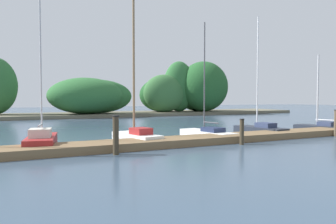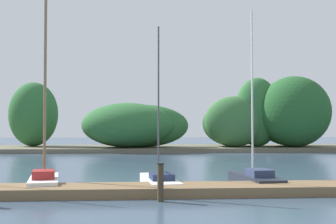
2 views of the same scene
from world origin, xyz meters
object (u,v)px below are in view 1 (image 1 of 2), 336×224
Objects in this scene: sailboat_5 at (319,127)px; mooring_piling_2 at (242,132)px; sailboat_3 at (206,132)px; mooring_piling_1 at (116,135)px; sailboat_1 at (42,140)px; mooring_piling_3 at (336,123)px; sailboat_2 at (136,134)px; sailboat_4 at (259,129)px.

sailboat_5 reaches higher than mooring_piling_2.
sailboat_3 reaches higher than sailboat_5.
mooring_piling_1 is at bearing 110.35° from sailboat_3.
sailboat_3 is 7.24m from mooring_piling_1.
mooring_piling_3 is at bearing -88.79° from sailboat_1.
sailboat_5 is at bearing 16.60° from mooring_piling_2.
sailboat_3 is at bearing 88.02° from mooring_piling_2.
sailboat_2 reaches higher than sailboat_3.
mooring_piling_2 is 7.19m from mooring_piling_3.
sailboat_4 is 5.23m from mooring_piling_2.
sailboat_3 is 1.28× the size of sailboat_5.
mooring_piling_1 is at bearing 87.60° from sailboat_5.
sailboat_1 is 4.41m from sailboat_2.
sailboat_5 is 9.16m from mooring_piling_2.
sailboat_3 is at bearing -77.00° from sailboat_1.
sailboat_1 is at bearing 85.42° from sailboat_3.
sailboat_5 is at bearing -101.63° from sailboat_2.
sailboat_1 reaches higher than sailboat_5.
sailboat_2 is 3.44m from mooring_piling_1.
mooring_piling_2 is (4.40, -2.85, 0.17)m from sailboat_2.
sailboat_2 reaches higher than mooring_piling_3.
sailboat_3 is (8.92, 0.32, -0.11)m from sailboat_1.
sailboat_1 is 0.97× the size of sailboat_4.
sailboat_4 is at bearing -97.65° from sailboat_2.
mooring_piling_2 is (6.32, -0.02, -0.16)m from mooring_piling_1.
mooring_piling_3 is (13.51, 0.22, -0.00)m from mooring_piling_1.
sailboat_2 is 11.88m from mooring_piling_3.
mooring_piling_2 is at bearing -0.14° from mooring_piling_1.
sailboat_3 reaches higher than mooring_piling_2.
sailboat_4 reaches higher than sailboat_3.
sailboat_3 is (4.51, 0.45, -0.19)m from sailboat_2.
sailboat_2 is 1.09× the size of sailboat_4.
sailboat_2 reaches higher than sailboat_1.
mooring_piling_1 is at bearing 101.16° from sailboat_4.
sailboat_4 is (3.94, -0.01, 0.06)m from sailboat_3.
mooring_piling_3 is at bearing 1.88° from mooring_piling_2.
mooring_piling_2 is at bearing -133.55° from sailboat_2.
sailboat_4 is at bearing 39.00° from mooring_piling_2.
sailboat_1 is at bearing 161.35° from mooring_piling_2.
sailboat_1 reaches higher than mooring_piling_1.
mooring_piling_3 reaches higher than mooring_piling_2.
sailboat_2 is (4.41, -0.12, 0.08)m from sailboat_1.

